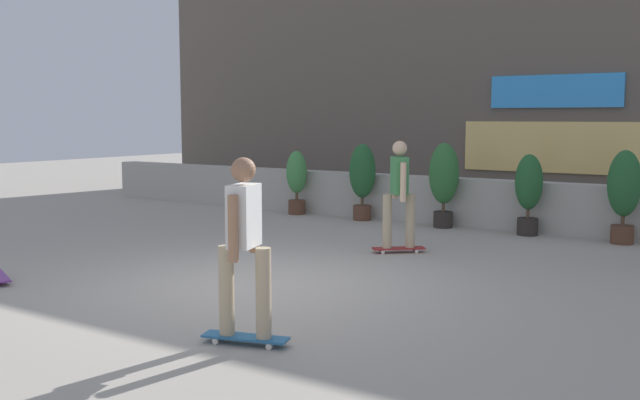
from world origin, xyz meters
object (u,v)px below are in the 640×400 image
at_px(potted_plant_3, 529,189).
at_px(skater_by_wall_right, 244,242).
at_px(potted_plant_4, 624,189).
at_px(potted_plant_1, 362,176).
at_px(potted_plant_2, 444,178).
at_px(skater_mid_plaza, 399,191).
at_px(potted_plant_0, 297,179).

height_order(potted_plant_3, skater_by_wall_right, skater_by_wall_right).
distance_m(potted_plant_4, skater_by_wall_right, 7.65).
distance_m(potted_plant_1, potted_plant_2, 1.75).
height_order(potted_plant_2, skater_by_wall_right, skater_by_wall_right).
height_order(potted_plant_2, potted_plant_3, potted_plant_2).
bearing_deg(skater_mid_plaza, skater_by_wall_right, -79.12).
xyz_separation_m(potted_plant_1, skater_by_wall_right, (3.13, -7.44, 0.05)).
relative_size(skater_mid_plaza, skater_by_wall_right, 1.00).
bearing_deg(potted_plant_1, skater_mid_plaza, -50.58).
xyz_separation_m(potted_plant_4, skater_by_wall_right, (-1.76, -7.44, 0.05)).
xyz_separation_m(potted_plant_0, potted_plant_3, (4.94, -0.00, 0.05)).
bearing_deg(potted_plant_2, potted_plant_0, 180.00).
xyz_separation_m(skater_mid_plaza, skater_by_wall_right, (0.91, -4.74, 0.00)).
xyz_separation_m(potted_plant_3, skater_by_wall_right, (-0.20, -7.44, 0.13)).
xyz_separation_m(potted_plant_2, skater_by_wall_right, (1.38, -7.44, 0.02)).
bearing_deg(potted_plant_4, skater_by_wall_right, -103.27).
relative_size(potted_plant_2, potted_plant_4, 1.03).
relative_size(potted_plant_1, skater_by_wall_right, 0.90).
height_order(potted_plant_4, skater_mid_plaza, skater_mid_plaza).
bearing_deg(potted_plant_3, potted_plant_1, 180.00).
xyz_separation_m(potted_plant_0, skater_by_wall_right, (4.73, -7.44, 0.19)).
height_order(potted_plant_2, skater_mid_plaza, skater_mid_plaza).
bearing_deg(skater_by_wall_right, skater_mid_plaza, 100.88).
bearing_deg(potted_plant_1, skater_by_wall_right, -67.19).
relative_size(potted_plant_0, potted_plant_4, 0.88).
bearing_deg(potted_plant_2, skater_mid_plaza, -80.07).
distance_m(potted_plant_0, skater_by_wall_right, 8.82).
height_order(potted_plant_0, skater_mid_plaza, skater_mid_plaza).
bearing_deg(potted_plant_0, potted_plant_3, -0.00).
height_order(potted_plant_0, skater_by_wall_right, skater_by_wall_right).
distance_m(potted_plant_0, potted_plant_4, 6.49).
bearing_deg(skater_mid_plaza, potted_plant_4, 45.34).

